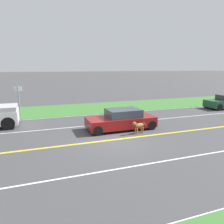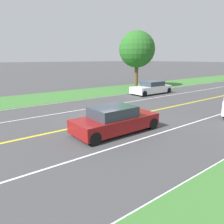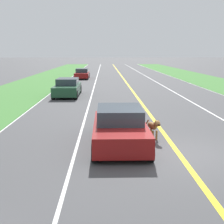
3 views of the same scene
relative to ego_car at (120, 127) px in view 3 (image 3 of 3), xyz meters
name	(u,v)px [view 3 (image 3 of 3)]	position (x,y,z in m)	size (l,w,h in m)	color
ground_plane	(178,153)	(-1.94, 1.17, -0.63)	(400.00, 400.00, 0.00)	#424244
centre_divider_line	(178,153)	(-1.94, 1.17, -0.63)	(0.18, 160.00, 0.01)	yellow
lane_dash_same_dir	(75,154)	(1.56, 1.17, -0.63)	(0.10, 160.00, 0.01)	white
ego_car	(120,127)	(0.00, 0.00, 0.00)	(1.93, 4.54, 1.36)	maroon
dog	(153,126)	(-1.34, -0.59, -0.11)	(0.48, 1.20, 0.84)	olive
car_trailing_near	(68,88)	(3.44, -13.21, 0.01)	(1.87, 4.73, 1.36)	#1E472D
car_trailing_mid	(82,74)	(3.44, -29.55, -0.03)	(1.80, 4.24, 1.29)	maroon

